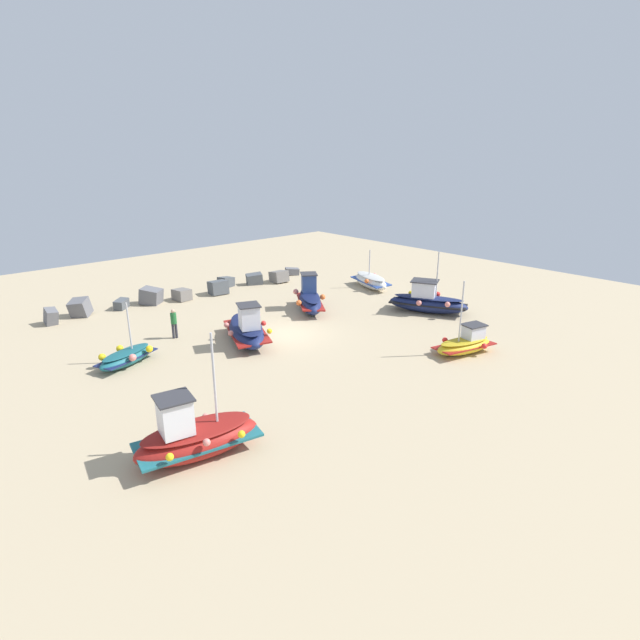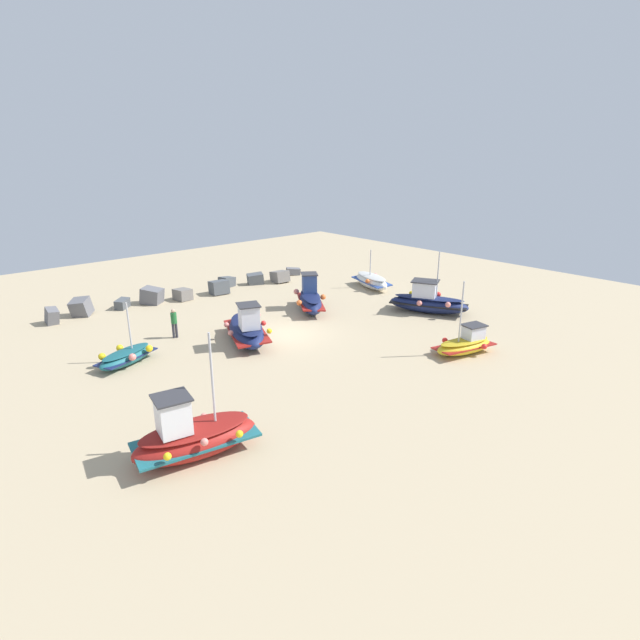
% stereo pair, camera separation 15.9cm
% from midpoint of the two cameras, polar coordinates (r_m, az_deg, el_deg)
% --- Properties ---
extents(ground_plane, '(53.13, 53.13, 0.00)m').
position_cam_midpoint_polar(ground_plane, '(28.13, -4.17, -1.58)').
color(ground_plane, tan).
extents(fishing_boat_0, '(3.52, 2.16, 3.84)m').
position_cam_midpoint_polar(fishing_boat_0, '(26.35, 16.01, -2.60)').
color(fishing_boat_0, gold).
rests_on(fishing_boat_0, ground_plane).
extents(fishing_boat_1, '(3.74, 5.14, 3.96)m').
position_cam_midpoint_polar(fishing_boat_1, '(32.33, 11.99, 2.09)').
color(fishing_boat_1, navy).
rests_on(fishing_boat_1, ground_plane).
extents(fishing_boat_2, '(3.37, 4.92, 2.38)m').
position_cam_midpoint_polar(fishing_boat_2, '(26.95, -8.49, -1.07)').
color(fishing_boat_2, navy).
rests_on(fishing_boat_2, ground_plane).
extents(fishing_boat_3, '(4.46, 2.44, 4.28)m').
position_cam_midpoint_polar(fishing_boat_3, '(17.59, -14.21, -12.72)').
color(fishing_boat_3, maroon).
rests_on(fishing_boat_3, ground_plane).
extents(fishing_boat_4, '(3.25, 2.16, 3.01)m').
position_cam_midpoint_polar(fishing_boat_4, '(25.72, -21.29, -3.93)').
color(fishing_boat_4, '#1E6670').
rests_on(fishing_boat_4, ground_plane).
extents(fishing_boat_5, '(2.38, 4.14, 2.89)m').
position_cam_midpoint_polar(fishing_boat_5, '(37.55, 5.64, 4.45)').
color(fishing_boat_5, white).
rests_on(fishing_boat_5, ground_plane).
extents(fishing_boat_6, '(3.48, 4.23, 2.33)m').
position_cam_midpoint_polar(fishing_boat_6, '(32.02, -1.31, 2.39)').
color(fishing_boat_6, navy).
rests_on(fishing_boat_6, ground_plane).
extents(person_walking, '(0.32, 0.32, 1.65)m').
position_cam_midpoint_polar(person_walking, '(28.28, -16.43, -0.17)').
color(person_walking, '#2D2D38').
rests_on(person_walking, ground_plane).
extents(breakwater_rocks, '(19.58, 2.98, 1.32)m').
position_cam_midpoint_polar(breakwater_rocks, '(36.41, -14.09, 3.35)').
color(breakwater_rocks, slate).
rests_on(breakwater_rocks, ground_plane).
extents(mooring_buoy_0, '(0.46, 0.46, 0.65)m').
position_cam_midpoint_polar(mooring_buoy_0, '(32.27, -8.04, 1.75)').
color(mooring_buoy_0, '#3F3F42').
rests_on(mooring_buoy_0, ground_plane).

